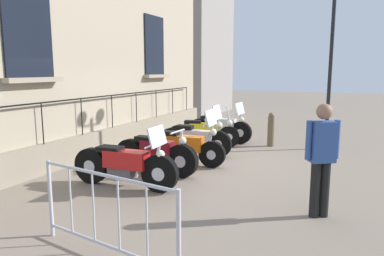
{
  "coord_description": "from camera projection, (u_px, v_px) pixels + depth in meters",
  "views": [
    {
      "loc": [
        3.53,
        -7.91,
        2.22
      ],
      "look_at": [
        0.01,
        0.0,
        0.8
      ],
      "focal_mm": 33.23,
      "sensor_mm": 36.0,
      "label": 1
    }
  ],
  "objects": [
    {
      "name": "pedestrian_standing",
      "position": [
        322.0,
        154.0,
        5.28
      ],
      "size": [
        0.46,
        0.38,
        1.74
      ],
      "color": "black",
      "rests_on": "ground_plane"
    },
    {
      "name": "bollard",
      "position": [
        271.0,
        129.0,
        10.38
      ],
      "size": [
        0.19,
        0.19,
        1.0
      ],
      "color": "brown",
      "rests_on": "ground_plane"
    },
    {
      "name": "motorcycle_silver",
      "position": [
        195.0,
        139.0,
        9.29
      ],
      "size": [
        2.01,
        0.63,
        1.34
      ],
      "color": "black",
      "rests_on": "ground_plane"
    },
    {
      "name": "ground_plane",
      "position": [
        192.0,
        159.0,
        8.9
      ],
      "size": [
        60.0,
        60.0,
        0.0
      ],
      "primitive_type": "plane",
      "color": "gray"
    },
    {
      "name": "motorcycle_red",
      "position": [
        125.0,
        165.0,
        6.71
      ],
      "size": [
        2.2,
        0.72,
        1.22
      ],
      "color": "black",
      "rests_on": "ground_plane"
    },
    {
      "name": "motorcycle_orange",
      "position": [
        182.0,
        147.0,
        8.38
      ],
      "size": [
        2.17,
        0.73,
        1.33
      ],
      "color": "black",
      "rests_on": "ground_plane"
    },
    {
      "name": "motorcycle_maroon",
      "position": [
        156.0,
        155.0,
        7.64
      ],
      "size": [
        2.0,
        0.58,
        0.98
      ],
      "color": "black",
      "rests_on": "ground_plane"
    },
    {
      "name": "lamppost",
      "position": [
        333.0,
        30.0,
        9.6
      ],
      "size": [
        0.32,
        1.02,
        5.0
      ],
      "color": "black",
      "rests_on": "ground_plane"
    },
    {
      "name": "crowd_barrier",
      "position": [
        106.0,
        213.0,
        4.16
      ],
      "size": [
        2.11,
        0.38,
        1.05
      ],
      "color": "#B7B7BF",
      "rests_on": "ground_plane"
    },
    {
      "name": "building_facade",
      "position": [
        97.0,
        28.0,
        9.49
      ],
      "size": [
        0.82,
        11.51,
        6.87
      ],
      "color": "tan",
      "rests_on": "ground_plane"
    },
    {
      "name": "distant_building",
      "position": [
        181.0,
        49.0,
        18.58
      ],
      "size": [
        4.26,
        4.63,
        6.59
      ],
      "color": "gray",
      "rests_on": "ground_plane"
    },
    {
      "name": "motorcycle_white",
      "position": [
        220.0,
        127.0,
        11.05
      ],
      "size": [
        2.1,
        0.73,
        1.25
      ],
      "color": "black",
      "rests_on": "ground_plane"
    },
    {
      "name": "motorcycle_yellow",
      "position": [
        204.0,
        132.0,
        10.32
      ],
      "size": [
        2.05,
        0.89,
        1.23
      ],
      "color": "black",
      "rests_on": "ground_plane"
    }
  ]
}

